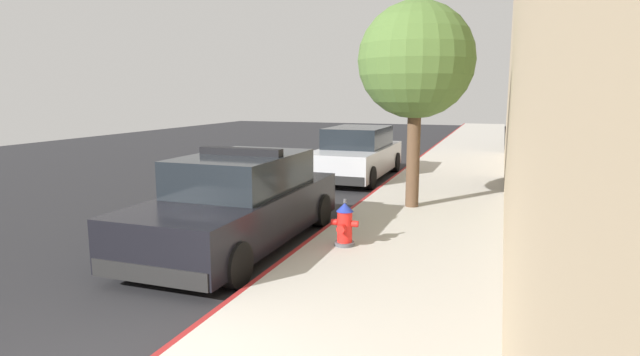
% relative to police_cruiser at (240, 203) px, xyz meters
% --- Properties ---
extents(ground_plane, '(31.86, 60.00, 0.20)m').
position_rel_police_cruiser_xyz_m(ground_plane, '(-3.27, 5.51, -0.84)').
color(ground_plane, '#232326').
extents(sidewalk_pavement, '(3.02, 60.00, 0.17)m').
position_rel_police_cruiser_xyz_m(sidewalk_pavement, '(2.73, 5.51, -0.66)').
color(sidewalk_pavement, '#ADA89E').
rests_on(sidewalk_pavement, ground).
extents(curb_painted_edge, '(0.08, 60.00, 0.17)m').
position_rel_police_cruiser_xyz_m(curb_painted_edge, '(1.18, 5.51, -0.66)').
color(curb_painted_edge, maroon).
rests_on(curb_painted_edge, ground).
extents(police_cruiser, '(1.94, 4.84, 1.68)m').
position_rel_police_cruiser_xyz_m(police_cruiser, '(0.00, 0.00, 0.00)').
color(police_cruiser, black).
rests_on(police_cruiser, ground).
extents(parked_car_silver_ahead, '(1.94, 4.84, 1.56)m').
position_rel_police_cruiser_xyz_m(parked_car_silver_ahead, '(-0.05, 7.52, -0.00)').
color(parked_car_silver_ahead, '#B2B5BA').
rests_on(parked_car_silver_ahead, ground).
extents(fire_hydrant, '(0.44, 0.40, 0.76)m').
position_rel_police_cruiser_xyz_m(fire_hydrant, '(1.83, 0.08, -0.23)').
color(fire_hydrant, '#4C4C51').
rests_on(fire_hydrant, sidewalk_pavement).
extents(street_tree, '(2.41, 2.41, 4.30)m').
position_rel_police_cruiser_xyz_m(street_tree, '(2.36, 3.33, 2.49)').
color(street_tree, brown).
rests_on(street_tree, sidewalk_pavement).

